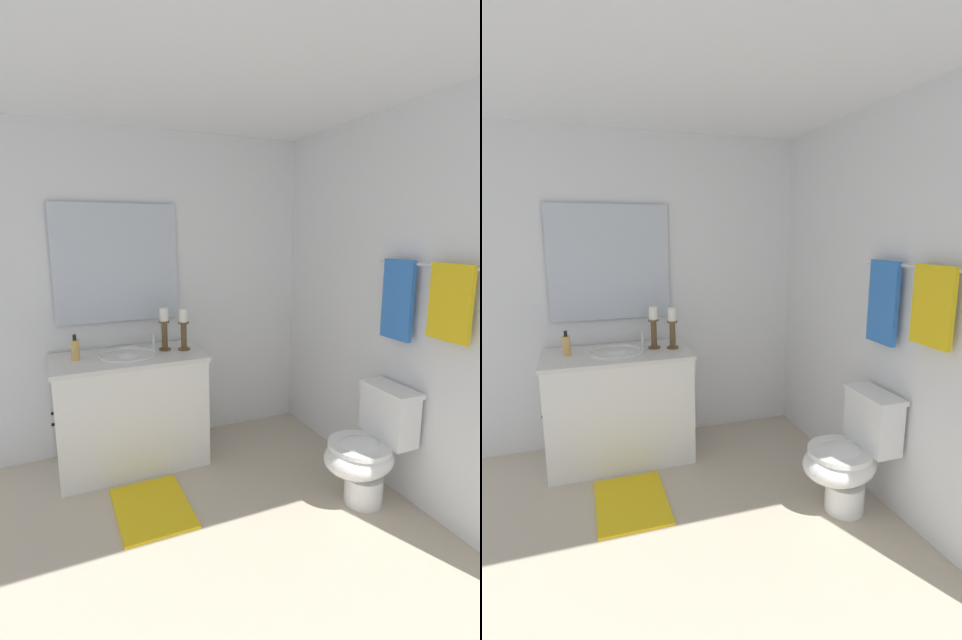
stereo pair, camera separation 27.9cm
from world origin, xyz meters
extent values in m
cube|color=beige|center=(0.00, 0.00, -0.01)|extent=(2.64, 2.73, 0.02)
cube|color=white|center=(0.00, 1.37, 1.23)|extent=(2.64, 0.04, 2.45)
cube|color=white|center=(-1.32, 0.00, 1.23)|extent=(0.04, 2.73, 2.45)
cube|color=white|center=(0.00, 0.00, 2.46)|extent=(2.64, 2.73, 0.02)
cube|color=white|center=(-0.99, -0.18, 0.40)|extent=(0.55, 1.03, 0.80)
cube|color=silver|center=(-0.99, -0.18, 0.81)|extent=(0.58, 1.06, 0.03)
sphere|color=black|center=(-1.09, -0.71, 0.44)|extent=(0.02, 0.02, 0.02)
sphere|color=black|center=(-0.89, -0.71, 0.44)|extent=(0.02, 0.02, 0.02)
ellipsoid|color=white|center=(-0.99, -0.18, 0.78)|extent=(0.38, 0.30, 0.11)
torus|color=white|center=(-0.99, -0.18, 0.83)|extent=(0.40, 0.40, 0.02)
cylinder|color=silver|center=(-0.99, 0.01, 0.90)|extent=(0.02, 0.02, 0.14)
cube|color=silver|center=(-1.27, -0.18, 1.47)|extent=(0.02, 0.91, 0.87)
cylinder|color=brown|center=(-0.99, 0.23, 0.84)|extent=(0.09, 0.09, 0.01)
cylinder|color=brown|center=(-0.99, 0.23, 0.93)|extent=(0.04, 0.04, 0.20)
cylinder|color=brown|center=(-0.99, 0.23, 1.04)|extent=(0.08, 0.08, 0.01)
cylinder|color=white|center=(-0.99, 0.23, 1.09)|extent=(0.06, 0.06, 0.10)
cylinder|color=brown|center=(-1.03, 0.10, 0.84)|extent=(0.09, 0.09, 0.01)
cylinder|color=brown|center=(-1.03, 0.10, 0.93)|extent=(0.04, 0.04, 0.21)
cylinder|color=brown|center=(-1.03, 0.10, 1.05)|extent=(0.08, 0.08, 0.01)
cylinder|color=white|center=(-1.03, 0.10, 1.10)|extent=(0.06, 0.06, 0.10)
cylinder|color=#E5B259|center=(-1.03, -0.53, 0.90)|extent=(0.06, 0.06, 0.14)
cylinder|color=black|center=(-1.03, -0.53, 0.99)|extent=(0.02, 0.02, 0.04)
cylinder|color=white|center=(0.11, 1.07, 0.09)|extent=(0.24, 0.24, 0.18)
ellipsoid|color=white|center=(0.11, 1.02, 0.32)|extent=(0.38, 0.46, 0.24)
cylinder|color=white|center=(0.11, 1.02, 0.40)|extent=(0.39, 0.39, 0.03)
cube|color=white|center=(0.11, 1.24, 0.56)|extent=(0.36, 0.17, 0.32)
cube|color=white|center=(0.11, 1.24, 0.73)|extent=(0.38, 0.19, 0.03)
cylinder|color=silver|center=(0.25, 1.31, 1.51)|extent=(0.76, 0.02, 0.02)
cube|color=blue|center=(0.06, 1.29, 1.29)|extent=(0.24, 0.03, 0.49)
cube|color=yellow|center=(0.44, 1.29, 1.33)|extent=(0.26, 0.03, 0.42)
cube|color=yellow|center=(-0.37, -0.18, 0.01)|extent=(0.60, 0.44, 0.02)
camera|label=1|loc=(2.08, -0.68, 1.70)|focal=24.50mm
camera|label=2|loc=(2.18, -0.42, 1.70)|focal=24.50mm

